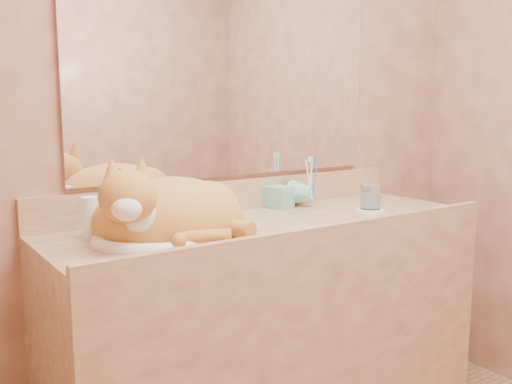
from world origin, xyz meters
TOP-DOWN VIEW (x-y plane):
  - wall_back at (0.00, 1.00)m, footprint 2.40×0.02m
  - vanity_counter at (0.00, 0.72)m, footprint 1.60×0.55m
  - mirror at (0.00, 0.99)m, footprint 1.30×0.02m
  - sink_basin at (-0.43, 0.70)m, footprint 0.50×0.44m
  - faucet at (-0.43, 0.88)m, footprint 0.08×0.13m
  - cat at (-0.42, 0.71)m, footprint 0.58×0.52m
  - soap_dispenser at (0.20, 0.89)m, footprint 0.11×0.11m
  - toothbrush_cup at (0.29, 0.86)m, footprint 0.14×0.14m
  - toothbrushes at (0.29, 0.86)m, footprint 0.03×0.03m
  - saucer at (0.43, 0.67)m, footprint 0.11×0.11m
  - water_glass at (0.43, 0.67)m, footprint 0.08×0.08m
  - lotion_bottle at (-0.62, 0.84)m, footprint 0.05×0.05m

SIDE VIEW (x-z plane):
  - vanity_counter at x=0.00m, z-range 0.00..0.85m
  - saucer at x=0.43m, z-range 0.85..0.86m
  - toothbrush_cup at x=0.29m, z-range 0.85..0.95m
  - water_glass at x=0.43m, z-range 0.86..0.95m
  - lotion_bottle at x=-0.62m, z-range 0.85..0.98m
  - sink_basin at x=-0.43m, z-range 0.85..0.99m
  - faucet at x=-0.43m, z-range 0.85..1.02m
  - cat at x=-0.42m, z-range 0.80..1.07m
  - soap_dispenser at x=0.20m, z-range 0.85..1.04m
  - toothbrushes at x=0.29m, z-range 0.87..1.08m
  - wall_back at x=0.00m, z-range 0.00..2.50m
  - mirror at x=0.00m, z-range 0.99..1.79m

